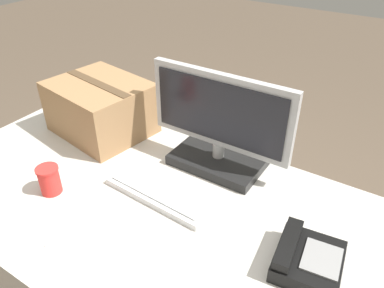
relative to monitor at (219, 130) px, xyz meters
The scene contains 7 objects.
office_desk 0.61m from the monitor, 101.15° to the right, with size 1.80×0.90×0.73m.
monitor is the anchor object (origin of this frame).
keyboard 0.30m from the monitor, 106.77° to the right, with size 0.41×0.19×0.03m.
desk_phone 0.55m from the monitor, 33.18° to the right, with size 0.20×0.22×0.08m.
paper_cup_left 0.63m from the monitor, 131.91° to the right, with size 0.08×0.08×0.10m.
spoon 0.60m from the monitor, 109.51° to the right, with size 0.07×0.15×0.00m.
cardboard_box 0.56m from the monitor, behind, with size 0.44×0.39×0.23m.
Camera 1 is at (0.61, -0.74, 1.61)m, focal length 35.00 mm.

